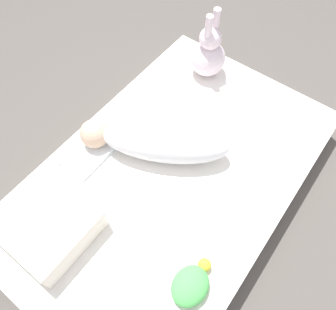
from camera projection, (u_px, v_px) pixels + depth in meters
ground_plane at (171, 188)px, 1.44m from camera, size 12.00×12.00×0.00m
bed_mattress at (171, 180)px, 1.38m from camera, size 1.39×0.88×0.16m
burp_cloth at (89, 149)px, 1.35m from camera, size 0.24×0.17×0.02m
swaddled_baby at (157, 140)px, 1.30m from camera, size 0.40×0.58×0.15m
pillow at (47, 224)px, 1.14m from camera, size 0.28×0.31×0.11m
bunny_plush at (208, 54)px, 1.50m from camera, size 0.16×0.16×0.32m
turtle_plush at (191, 284)px, 1.06m from camera, size 0.18×0.12×0.06m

